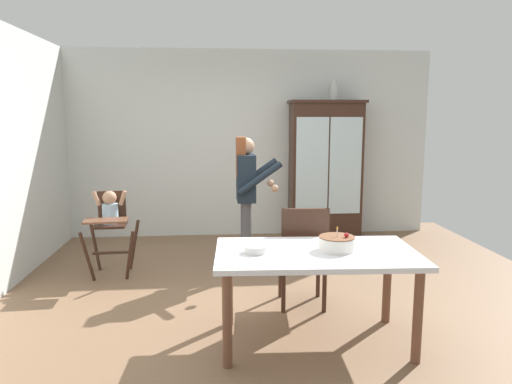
% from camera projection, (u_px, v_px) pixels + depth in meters
% --- Properties ---
extents(ground_plane, '(6.24, 6.24, 0.00)m').
position_uv_depth(ground_plane, '(268.00, 301.00, 4.50)').
color(ground_plane, brown).
extents(wall_back, '(5.32, 0.06, 2.70)m').
position_uv_depth(wall_back, '(249.00, 144.00, 6.87)').
color(wall_back, silver).
rests_on(wall_back, ground_plane).
extents(china_cabinet, '(1.07, 0.48, 1.98)m').
position_uv_depth(china_cabinet, '(325.00, 169.00, 6.76)').
color(china_cabinet, '#382116').
rests_on(china_cabinet, ground_plane).
extents(ceramic_vase, '(0.13, 0.13, 0.27)m').
position_uv_depth(ceramic_vase, '(334.00, 92.00, 6.59)').
color(ceramic_vase, '#B2B7B2').
rests_on(ceramic_vase, china_cabinet).
extents(high_chair_with_toddler, '(0.61, 0.71, 0.95)m').
position_uv_depth(high_chair_with_toddler, '(110.00, 217.00, 5.15)').
color(high_chair_with_toddler, '#382116').
rests_on(high_chair_with_toddler, ground_plane).
extents(adult_person, '(0.49, 0.48, 1.53)m').
position_uv_depth(adult_person, '(247.00, 188.00, 5.22)').
color(adult_person, '#47474C').
rests_on(adult_person, ground_plane).
extents(dining_table, '(1.57, 0.92, 0.74)m').
position_uv_depth(dining_table, '(316.00, 263.00, 3.58)').
color(dining_table, silver).
rests_on(dining_table, ground_plane).
extents(birthday_cake, '(0.28, 0.28, 0.19)m').
position_uv_depth(birthday_cake, '(337.00, 243.00, 3.58)').
color(birthday_cake, white).
rests_on(birthday_cake, dining_table).
extents(serving_bowl, '(0.18, 0.18, 0.05)m').
position_uv_depth(serving_bowl, '(256.00, 249.00, 3.52)').
color(serving_bowl, silver).
rests_on(serving_bowl, dining_table).
extents(dining_chair_far_side, '(0.47, 0.47, 0.96)m').
position_uv_depth(dining_chair_far_side, '(303.00, 250.00, 4.24)').
color(dining_chair_far_side, '#382116').
rests_on(dining_chair_far_side, ground_plane).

